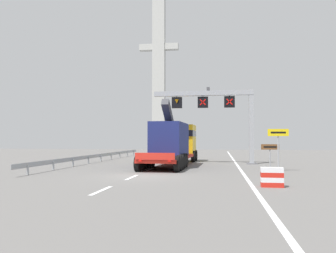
{
  "coord_description": "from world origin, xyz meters",
  "views": [
    {
      "loc": [
        4.68,
        -20.19,
        2.19
      ],
      "look_at": [
        0.21,
        9.8,
        3.34
      ],
      "focal_mm": 36.74,
      "sensor_mm": 36.0,
      "label": 1
    }
  ],
  "objects_px": {
    "overhead_lane_gantry": "(217,106)",
    "tourist_info_sign_brown": "(270,150)",
    "heavy_haul_truck_red": "(175,142)",
    "bridge_pylon_distant": "(159,65)",
    "crash_barrier_striped": "(272,177)",
    "exit_sign_yellow": "(278,140)"
  },
  "relations": [
    {
      "from": "heavy_haul_truck_red",
      "to": "exit_sign_yellow",
      "type": "xyz_separation_m",
      "value": [
        7.92,
        -5.66,
        0.19
      ]
    },
    {
      "from": "crash_barrier_striped",
      "to": "bridge_pylon_distant",
      "type": "xyz_separation_m",
      "value": [
        -15.99,
        60.63,
        18.83
      ]
    },
    {
      "from": "heavy_haul_truck_red",
      "to": "bridge_pylon_distant",
      "type": "distance_m",
      "value": 50.85
    },
    {
      "from": "heavy_haul_truck_red",
      "to": "crash_barrier_striped",
      "type": "distance_m",
      "value": 15.25
    },
    {
      "from": "overhead_lane_gantry",
      "to": "tourist_info_sign_brown",
      "type": "relative_size",
      "value": 5.07
    },
    {
      "from": "crash_barrier_striped",
      "to": "bridge_pylon_distant",
      "type": "bearing_deg",
      "value": 104.78
    },
    {
      "from": "exit_sign_yellow",
      "to": "crash_barrier_striped",
      "type": "xyz_separation_m",
      "value": [
        -1.64,
        -8.14,
        -1.73
      ]
    },
    {
      "from": "heavy_haul_truck_red",
      "to": "crash_barrier_striped",
      "type": "xyz_separation_m",
      "value": [
        6.29,
        -13.81,
        -1.54
      ]
    },
    {
      "from": "tourist_info_sign_brown",
      "to": "bridge_pylon_distant",
      "type": "relative_size",
      "value": 0.05
    },
    {
      "from": "heavy_haul_truck_red",
      "to": "bridge_pylon_distant",
      "type": "xyz_separation_m",
      "value": [
        -9.71,
        46.82,
        17.29
      ]
    },
    {
      "from": "bridge_pylon_distant",
      "to": "crash_barrier_striped",
      "type": "bearing_deg",
      "value": -75.22
    },
    {
      "from": "exit_sign_yellow",
      "to": "tourist_info_sign_brown",
      "type": "distance_m",
      "value": 2.27
    },
    {
      "from": "heavy_haul_truck_red",
      "to": "tourist_info_sign_brown",
      "type": "height_order",
      "value": "heavy_haul_truck_red"
    },
    {
      "from": "overhead_lane_gantry",
      "to": "crash_barrier_striped",
      "type": "xyz_separation_m",
      "value": [
        2.54,
        -15.19,
        -4.82
      ]
    },
    {
      "from": "exit_sign_yellow",
      "to": "bridge_pylon_distant",
      "type": "distance_m",
      "value": 57.95
    },
    {
      "from": "tourist_info_sign_brown",
      "to": "crash_barrier_striped",
      "type": "distance_m",
      "value": 10.39
    },
    {
      "from": "exit_sign_yellow",
      "to": "heavy_haul_truck_red",
      "type": "bearing_deg",
      "value": 144.45
    },
    {
      "from": "bridge_pylon_distant",
      "to": "tourist_info_sign_brown",
      "type": "bearing_deg",
      "value": -70.97
    },
    {
      "from": "overhead_lane_gantry",
      "to": "tourist_info_sign_brown",
      "type": "distance_m",
      "value": 7.41
    },
    {
      "from": "overhead_lane_gantry",
      "to": "crash_barrier_striped",
      "type": "bearing_deg",
      "value": -80.5
    },
    {
      "from": "overhead_lane_gantry",
      "to": "bridge_pylon_distant",
      "type": "height_order",
      "value": "bridge_pylon_distant"
    },
    {
      "from": "crash_barrier_striped",
      "to": "bridge_pylon_distant",
      "type": "height_order",
      "value": "bridge_pylon_distant"
    }
  ]
}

